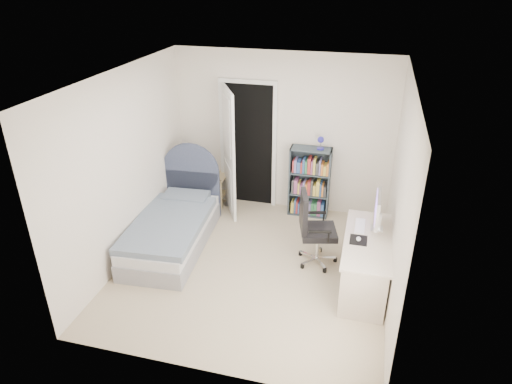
% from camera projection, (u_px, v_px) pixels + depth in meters
% --- Properties ---
extents(room_shell, '(3.50, 3.70, 2.60)m').
position_uv_depth(room_shell, '(253.00, 181.00, 5.50)').
color(room_shell, tan).
rests_on(room_shell, ground).
extents(door, '(0.92, 0.74, 2.06)m').
position_uv_depth(door, '(236.00, 148.00, 7.09)').
color(door, black).
rests_on(door, ground).
extents(bed, '(1.04, 2.00, 1.20)m').
position_uv_depth(bed, '(174.00, 227.00, 6.45)').
color(bed, gray).
rests_on(bed, ground).
extents(nightstand, '(0.40, 0.40, 0.59)m').
position_uv_depth(nightstand, '(214.00, 181.00, 7.52)').
color(nightstand, '#DCBF87').
rests_on(nightstand, ground).
extents(floor_lamp, '(0.21, 0.21, 1.50)m').
position_uv_depth(floor_lamp, '(230.00, 172.00, 7.32)').
color(floor_lamp, silver).
rests_on(floor_lamp, ground).
extents(bookcase, '(0.63, 0.27, 1.33)m').
position_uv_depth(bookcase, '(310.00, 184.00, 7.11)').
color(bookcase, '#3A4750').
rests_on(bookcase, ground).
extents(desk, '(0.55, 1.39, 1.14)m').
position_uv_depth(desk, '(366.00, 260.00, 5.55)').
color(desk, beige).
rests_on(desk, ground).
extents(office_chair, '(0.56, 0.58, 1.02)m').
position_uv_depth(office_chair, '(312.00, 225.00, 5.91)').
color(office_chair, silver).
rests_on(office_chair, ground).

